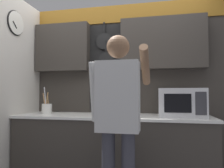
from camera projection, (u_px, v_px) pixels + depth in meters
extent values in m
cube|color=#38332D|center=(112.00, 155.00, 2.61)|extent=(2.28, 0.64, 0.89)
cube|color=white|center=(112.00, 116.00, 2.63)|extent=(2.31, 0.67, 0.03)
cube|color=#38332D|center=(117.00, 92.00, 2.97)|extent=(2.88, 0.04, 2.39)
cube|color=#99661E|center=(117.00, 14.00, 2.99)|extent=(2.84, 0.02, 0.24)
cube|color=#38332D|center=(63.00, 48.00, 3.06)|extent=(0.76, 0.16, 0.66)
cube|color=#38332D|center=(163.00, 43.00, 2.78)|extent=(1.06, 0.16, 0.66)
cube|color=black|center=(106.00, 67.00, 2.99)|extent=(0.46, 0.01, 1.17)
cylinder|color=black|center=(104.00, 41.00, 2.99)|extent=(0.23, 0.02, 0.23)
cube|color=black|center=(104.00, 28.00, 2.99)|extent=(0.02, 0.02, 0.15)
cylinder|color=black|center=(106.00, 60.00, 2.97)|extent=(0.22, 0.02, 0.22)
cube|color=black|center=(106.00, 46.00, 2.97)|extent=(0.02, 0.02, 0.16)
cylinder|color=black|center=(107.00, 82.00, 2.95)|extent=(0.26, 0.02, 0.26)
cube|color=black|center=(107.00, 66.00, 2.96)|extent=(0.02, 0.02, 0.17)
cylinder|color=silver|center=(97.00, 90.00, 2.98)|extent=(0.01, 0.01, 0.17)
ellipsoid|color=silver|center=(97.00, 98.00, 2.97)|extent=(0.05, 0.01, 0.05)
cylinder|color=black|center=(103.00, 91.00, 2.96)|extent=(0.01, 0.01, 0.20)
ellipsoid|color=black|center=(103.00, 100.00, 2.96)|extent=(0.04, 0.01, 0.04)
cylinder|color=silver|center=(108.00, 91.00, 2.94)|extent=(0.01, 0.01, 0.20)
ellipsoid|color=silver|center=(108.00, 100.00, 2.94)|extent=(0.06, 0.01, 0.05)
cylinder|color=silver|center=(114.00, 93.00, 2.93)|extent=(0.01, 0.01, 0.24)
ellipsoid|color=silver|center=(114.00, 103.00, 2.92)|extent=(0.05, 0.01, 0.05)
cube|color=silver|center=(5.00, 92.00, 2.51)|extent=(0.04, 1.60, 2.39)
cylinder|color=white|center=(16.00, 23.00, 2.66)|extent=(0.02, 0.28, 0.28)
torus|color=black|center=(16.00, 23.00, 2.66)|extent=(0.02, 0.30, 0.30)
cube|color=black|center=(15.00, 25.00, 2.62)|extent=(0.01, 0.08, 0.08)
cube|color=silver|center=(181.00, 103.00, 2.45)|extent=(0.50, 0.38, 0.32)
cube|color=black|center=(178.00, 103.00, 2.27)|extent=(0.27, 0.01, 0.20)
cube|color=#333338|center=(201.00, 103.00, 2.22)|extent=(0.11, 0.01, 0.24)
cube|color=brown|center=(114.00, 107.00, 2.60)|extent=(0.13, 0.16, 0.21)
cylinder|color=black|center=(111.00, 95.00, 2.59)|extent=(0.02, 0.03, 0.07)
cylinder|color=black|center=(112.00, 95.00, 2.58)|extent=(0.02, 0.03, 0.07)
cylinder|color=black|center=(114.00, 95.00, 2.58)|extent=(0.02, 0.03, 0.07)
cylinder|color=black|center=(115.00, 94.00, 2.57)|extent=(0.02, 0.04, 0.09)
cylinder|color=black|center=(117.00, 96.00, 2.57)|extent=(0.02, 0.03, 0.06)
cylinder|color=white|center=(47.00, 109.00, 2.78)|extent=(0.13, 0.13, 0.13)
cylinder|color=silver|center=(45.00, 98.00, 2.76)|extent=(0.02, 0.06, 0.29)
cylinder|color=tan|center=(48.00, 103.00, 2.81)|extent=(0.04, 0.03, 0.18)
cylinder|color=black|center=(47.00, 102.00, 2.78)|extent=(0.03, 0.02, 0.20)
cylinder|color=tan|center=(44.00, 101.00, 2.77)|extent=(0.06, 0.02, 0.22)
cylinder|color=tan|center=(47.00, 101.00, 2.77)|extent=(0.05, 0.02, 0.22)
cube|color=#BCBCBC|center=(118.00, 96.00, 1.96)|extent=(0.38, 0.22, 0.63)
sphere|color=brown|center=(118.00, 47.00, 1.98)|extent=(0.21, 0.21, 0.21)
cylinder|color=#BCBCBC|center=(94.00, 92.00, 2.04)|extent=(0.08, 0.19, 0.56)
cylinder|color=brown|center=(145.00, 66.00, 2.16)|extent=(0.08, 0.52, 0.36)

